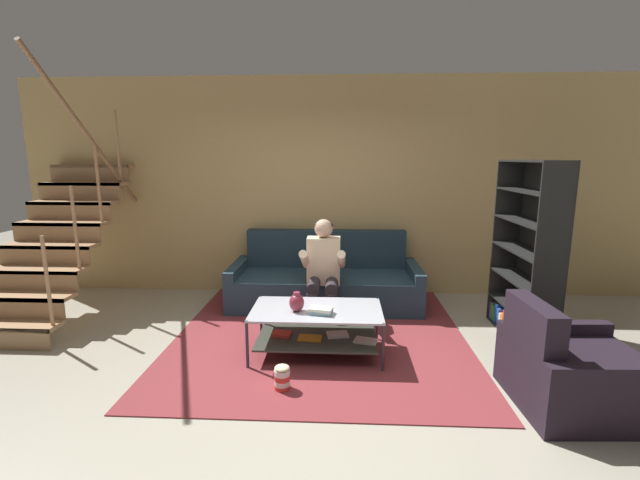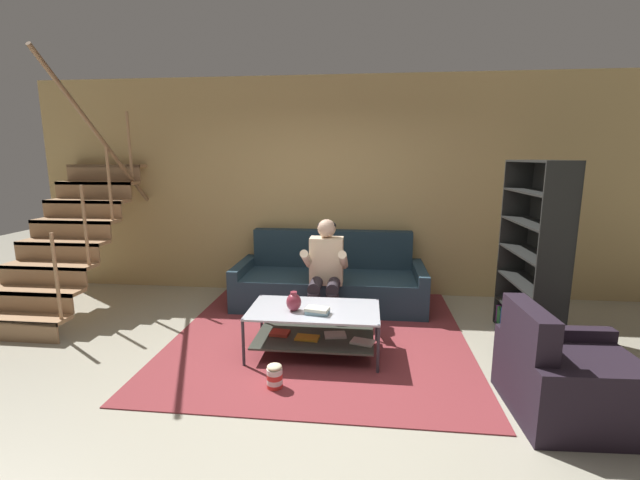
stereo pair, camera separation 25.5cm
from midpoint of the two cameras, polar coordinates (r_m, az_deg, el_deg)
name	(u,v)px [view 2 (the right image)]	position (r m, az deg, el deg)	size (l,w,h in m)	color
ground	(319,378)	(3.84, 1.87, -17.88)	(16.80, 16.80, 0.00)	#A7A38F
back_partition	(339,188)	(5.84, 3.87, 6.97)	(8.40, 0.12, 2.90)	tan
staircase_run	(77,219)	(6.00, -28.65, 2.52)	(1.06, 2.34, 2.90)	tan
couch	(330,282)	(5.49, 2.67, -5.65)	(2.36, 0.95, 0.91)	#233947
person_seated_center	(326,267)	(4.85, 2.27, -3.66)	(0.50, 0.58, 1.16)	#2A242B
coffee_table	(315,324)	(4.14, 1.07, -11.17)	(1.22, 0.69, 0.45)	#B1B7C2
area_rug	(322,329)	(4.79, 1.82, -11.77)	(3.00, 3.37, 0.01)	maroon
vase	(294,302)	(4.01, -1.68, -8.26)	(0.14, 0.14, 0.18)	maroon
book_stack	(317,311)	(3.95, 1.52, -9.43)	(0.23, 0.17, 0.06)	#779CA9
bookshelf	(534,265)	(4.85, 27.98, -2.98)	(0.33, 1.05, 1.83)	black
armchair	(571,380)	(3.80, 32.25, -15.57)	(0.95, 0.90, 0.82)	black
popcorn_tub	(275,376)	(3.65, -3.98, -17.70)	(0.13, 0.13, 0.21)	red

